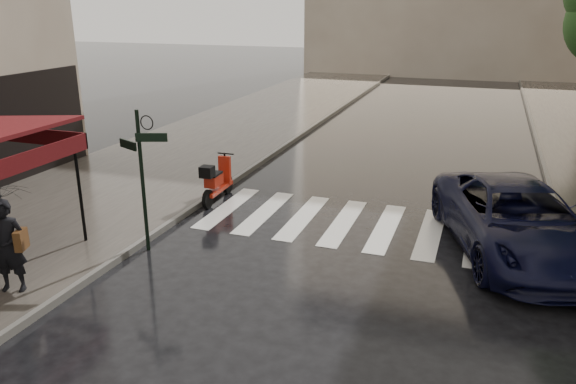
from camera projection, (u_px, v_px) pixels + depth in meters
The scene contains 9 objects.
ground at pixel (110, 331), 9.28m from camera, with size 120.00×120.00×0.00m, color black.
sidewalk_near at pixel (205, 143), 21.39m from camera, with size 6.00×60.00×0.12m, color #38332D.
curb_near at pixel (280, 150), 20.42m from camera, with size 0.12×60.00×0.16m, color #595651.
curb_far at pixel (545, 173), 17.61m from camera, with size 0.12×60.00×0.16m, color #595651.
crosswalk at pixel (364, 225), 13.69m from camera, with size 7.85×3.20×0.01m.
signpost at pixel (142, 170), 11.74m from camera, with size 1.17×0.29×3.10m.
pedestrian_with_umbrella at pixel (1, 205), 9.84m from camera, with size 1.34×1.35×2.50m.
scooter at pixel (217, 182), 15.18m from camera, with size 0.48×1.81×1.19m.
parked_car at pixel (517, 220), 11.96m from camera, with size 2.53×5.49×1.53m, color black.
Camera 1 is at (5.46, -6.60, 5.15)m, focal length 35.00 mm.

